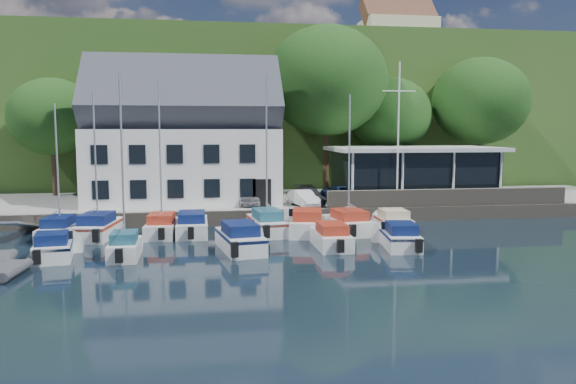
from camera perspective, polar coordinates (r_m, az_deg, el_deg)
name	(u,v)px	position (r m, az deg, el deg)	size (l,w,h in m)	color
ground	(318,261)	(28.08, 3.02, -6.98)	(180.00, 180.00, 0.00)	black
quay	(274,204)	(45.01, -1.39, -1.27)	(60.00, 13.00, 1.00)	gray
quay_face	(286,217)	(38.63, -0.21, -2.54)	(60.00, 0.30, 1.00)	#625A4E
hillside	(239,120)	(88.96, -4.95, 7.31)	(160.00, 75.00, 16.00)	#2C511E
field_patch	(283,73)	(98.19, -0.52, 12.01)	(50.00, 30.00, 0.30)	#5E6934
farmhouse	(397,34)	(84.53, 11.05, 15.52)	(10.40, 7.00, 8.20)	beige
harbor_building	(184,145)	(43.32, -10.51, 4.76)	(14.40, 8.20, 8.70)	silver
club_pavilion	(413,173)	(45.96, 12.58, 1.93)	(13.20, 7.20, 4.10)	black
seawall	(449,197)	(42.26, 16.03, -0.51)	(18.00, 0.50, 1.20)	#625A4E
gangway	(24,236)	(38.00, -25.25, -4.06)	(1.20, 6.00, 1.40)	silver
car_silver	(250,196)	(40.96, -3.88, -0.43)	(1.53, 3.80, 1.29)	#B2B2B7
car_white	(303,198)	(40.27, 1.58, -0.62)	(1.23, 3.53, 1.16)	silver
car_dgrey	(308,195)	(41.43, 2.09, -0.35)	(1.78, 4.38, 1.27)	#2B2B30
car_blue	(344,194)	(41.94, 5.76, -0.21)	(1.61, 4.08, 1.39)	#2E4D8E
flagpole	(398,134)	(41.38, 11.14, 5.77)	(2.47, 0.20, 10.27)	silver
tree_0	(54,137)	(50.48, -22.72, 5.17)	(7.12, 7.12, 9.72)	#15330F
tree_1	(131,125)	(49.15, -15.70, 6.58)	(8.59, 8.59, 11.73)	#15330F
tree_3	(326,110)	(49.37, 3.93, 8.36)	(10.55, 10.55, 14.42)	#15330F
tree_4	(390,134)	(52.33, 10.32, 5.85)	(7.47, 7.47, 10.21)	#15330F
tree_5	(480,124)	(54.80, 18.90, 6.58)	(8.80, 8.80, 12.03)	#15330F
boat_r1_0	(57,167)	(35.46, -22.39, 2.41)	(1.84, 6.27, 8.65)	silver
boat_r1_1	(95,161)	(35.25, -18.97, 3.02)	(2.08, 6.49, 9.26)	silver
boat_r1_2	(160,166)	(34.73, -12.84, 2.64)	(1.88, 5.67, 8.63)	silver
boat_r1_3	(192,223)	(35.22, -9.72, -3.13)	(2.05, 6.38, 1.45)	silver
boat_r1_4	(267,158)	(34.69, -2.18, 3.51)	(1.91, 6.63, 9.50)	silver
boat_r1_5	(306,222)	(34.92, 1.88, -3.02)	(2.26, 6.11, 1.57)	silver
boat_r1_6	(349,160)	(35.15, 6.23, 3.22)	(2.22, 6.15, 9.14)	silver
boat_r1_7	(393,220)	(36.78, 10.59, -2.79)	(2.01, 5.09, 1.39)	silver
boat_r2_0	(53,246)	(30.54, -22.75, -5.06)	(1.93, 4.64, 1.38)	silver
boat_r2_1	(123,176)	(29.19, -16.45, 1.61)	(1.59, 4.68, 8.37)	silver
boat_r2_2	(240,236)	(30.29, -4.90, -4.50)	(2.06, 6.59, 1.56)	silver
boat_r2_3	(331,235)	(31.08, 4.40, -4.38)	(1.87, 5.62, 1.38)	silver
boat_r2_4	(400,235)	(31.49, 11.30, -4.31)	(1.88, 5.47, 1.42)	silver
dinghy_1	(1,269)	(27.96, -27.12, -7.01)	(1.78, 2.97, 0.69)	#3B3C40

